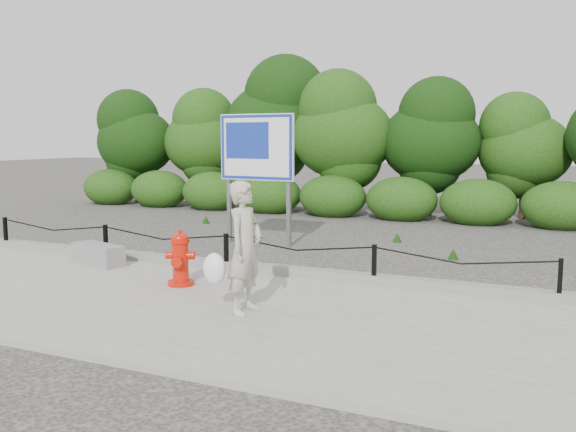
% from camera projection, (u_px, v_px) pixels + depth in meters
% --- Properties ---
extents(ground, '(90.00, 90.00, 0.00)m').
position_uv_depth(ground, '(227.00, 274.00, 10.01)').
color(ground, '#2D2B28').
rests_on(ground, ground).
extents(sidewalk, '(14.00, 4.00, 0.08)m').
position_uv_depth(sidewalk, '(152.00, 302.00, 8.20)').
color(sidewalk, gray).
rests_on(sidewalk, ground).
extents(curb, '(14.00, 0.22, 0.14)m').
position_uv_depth(curb, '(228.00, 265.00, 10.04)').
color(curb, slate).
rests_on(curb, sidewalk).
extents(chain_barrier, '(10.06, 0.06, 0.60)m').
position_uv_depth(chain_barrier, '(226.00, 247.00, 9.96)').
color(chain_barrier, black).
rests_on(chain_barrier, sidewalk).
extents(treeline, '(20.33, 3.64, 4.71)m').
position_uv_depth(treeline, '(394.00, 129.00, 17.62)').
color(treeline, black).
rests_on(treeline, ground).
extents(fire_hydrant, '(0.49, 0.49, 0.82)m').
position_uv_depth(fire_hydrant, '(180.00, 259.00, 8.90)').
color(fire_hydrant, red).
rests_on(fire_hydrant, sidewalk).
extents(pedestrian, '(0.71, 0.61, 1.63)m').
position_uv_depth(pedestrian, '(243.00, 249.00, 7.47)').
color(pedestrian, '#AFA996').
rests_on(pedestrian, sidewalk).
extents(concrete_block, '(1.14, 0.66, 0.34)m').
position_uv_depth(concrete_block, '(98.00, 254.00, 10.43)').
color(concrete_block, gray).
rests_on(concrete_block, sidewalk).
extents(advertising_sign, '(1.70, 0.20, 2.72)m').
position_uv_depth(advertising_sign, '(257.00, 153.00, 12.54)').
color(advertising_sign, slate).
rests_on(advertising_sign, ground).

